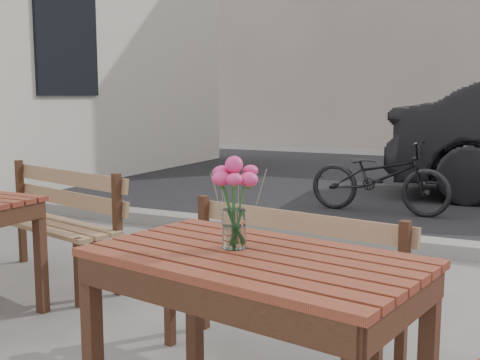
# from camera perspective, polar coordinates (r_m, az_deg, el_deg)

# --- Properties ---
(street) EXTENTS (30.00, 8.12, 0.12)m
(street) POSITION_cam_1_polar(r_m,az_deg,el_deg) (7.28, 18.77, -2.48)
(street) COLOR black
(street) RESTS_ON ground
(main_table) EXTENTS (1.30, 0.91, 0.74)m
(main_table) POSITION_cam_1_polar(r_m,az_deg,el_deg) (2.22, 1.34, -10.03)
(main_table) COLOR maroon
(main_table) RESTS_ON ground
(main_bench) EXTENTS (1.29, 0.58, 0.78)m
(main_bench) POSITION_cam_1_polar(r_m,az_deg,el_deg) (2.99, 4.34, -8.18)
(main_bench) COLOR olive
(main_bench) RESTS_ON ground
(main_vase) EXTENTS (0.19, 0.19, 0.35)m
(main_vase) POSITION_cam_1_polar(r_m,az_deg,el_deg) (2.22, -0.56, -1.08)
(main_vase) COLOR white
(main_vase) RESTS_ON main_table
(second_bench) EXTENTS (1.39, 0.72, 0.83)m
(second_bench) POSITION_cam_1_polar(r_m,az_deg,el_deg) (4.44, -17.07, -2.76)
(second_bench) COLOR olive
(second_bench) RESTS_ON ground
(bicycle) EXTENTS (1.58, 0.60, 0.82)m
(bicycle) POSITION_cam_1_polar(r_m,az_deg,el_deg) (6.85, 13.08, 0.32)
(bicycle) COLOR black
(bicycle) RESTS_ON ground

